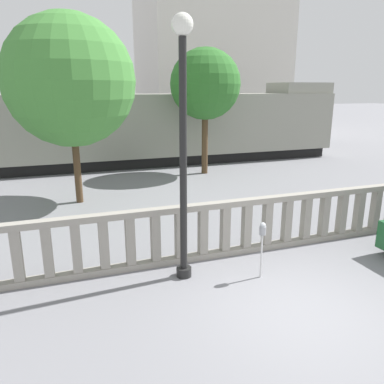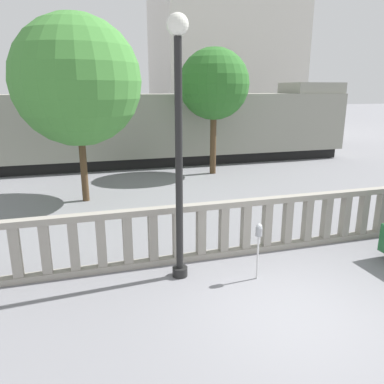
% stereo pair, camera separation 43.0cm
% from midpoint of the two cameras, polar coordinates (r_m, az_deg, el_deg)
% --- Properties ---
extents(ground_plane, '(160.00, 160.00, 0.00)m').
position_cam_midpoint_polar(ground_plane, '(7.37, 16.67, -17.55)').
color(ground_plane, slate).
extents(balustrade, '(16.59, 0.24, 1.38)m').
position_cam_midpoint_polar(balustrade, '(9.16, 7.88, -5.46)').
color(balustrade, gray).
rests_on(balustrade, ground).
extents(lamppost, '(0.41, 0.41, 5.27)m').
position_cam_midpoint_polar(lamppost, '(7.41, -0.37, 9.38)').
color(lamppost, black).
rests_on(lamppost, ground).
extents(parking_meter, '(0.14, 0.14, 1.25)m').
position_cam_midpoint_polar(parking_meter, '(7.99, 11.66, -6.66)').
color(parking_meter, silver).
rests_on(parking_meter, ground).
extents(train_near, '(26.50, 2.72, 4.27)m').
position_cam_midpoint_polar(train_near, '(19.79, -11.56, 9.33)').
color(train_near, black).
rests_on(train_near, ground).
extents(building_block, '(11.12, 8.73, 15.97)m').
position_cam_midpoint_polar(building_block, '(33.64, 5.17, 22.33)').
color(building_block, beige).
rests_on(building_block, ground).
extents(tree_left, '(4.33, 4.33, 6.34)m').
position_cam_midpoint_polar(tree_left, '(13.56, -16.24, 15.87)').
color(tree_left, '#4C3823').
rests_on(tree_left, ground).
extents(tree_right, '(3.21, 3.21, 5.74)m').
position_cam_midpoint_polar(tree_right, '(17.66, 4.09, 16.03)').
color(tree_right, '#4C3823').
rests_on(tree_right, ground).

